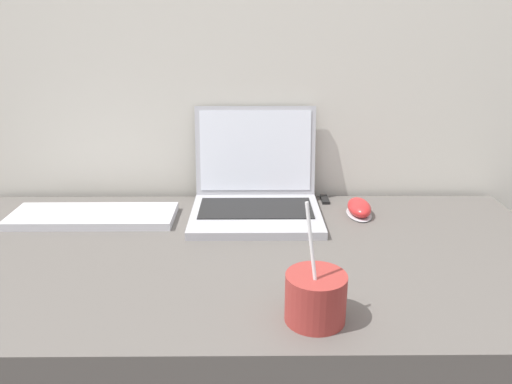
% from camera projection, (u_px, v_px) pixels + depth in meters
% --- Properties ---
extents(desk, '(1.43, 0.71, 0.70)m').
position_uv_depth(desk, '(242.00, 381.00, 1.21)').
color(desk, '#5B5651').
rests_on(desk, ground_plane).
extents(laptop, '(0.33, 0.31, 0.26)m').
position_uv_depth(laptop, '(256.00, 191.00, 1.31)').
color(laptop, '#ADADB2').
rests_on(laptop, desk).
extents(drink_cup, '(0.10, 0.10, 0.21)m').
position_uv_depth(drink_cup, '(316.00, 296.00, 0.84)').
color(drink_cup, '#9E332D').
rests_on(drink_cup, desk).
extents(computer_mouse, '(0.06, 0.11, 0.04)m').
position_uv_depth(computer_mouse, '(359.00, 208.00, 1.29)').
color(computer_mouse, '#B2B2B7').
rests_on(computer_mouse, desk).
extents(external_keyboard, '(0.41, 0.15, 0.02)m').
position_uv_depth(external_keyboard, '(93.00, 216.00, 1.26)').
color(external_keyboard, silver).
rests_on(external_keyboard, desk).
extents(usb_stick, '(0.02, 0.06, 0.01)m').
position_uv_depth(usb_stick, '(325.00, 200.00, 1.40)').
color(usb_stick, black).
rests_on(usb_stick, desk).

